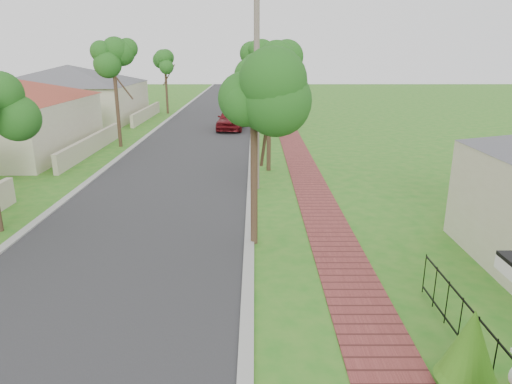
% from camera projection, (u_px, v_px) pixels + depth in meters
% --- Properties ---
extents(road, '(7.00, 120.00, 0.02)m').
position_uv_depth(road, '(189.00, 153.00, 26.37)').
color(road, '#28282B').
rests_on(road, ground).
extents(kerb_right, '(0.30, 120.00, 0.10)m').
position_uv_depth(kerb_right, '(252.00, 153.00, 26.38)').
color(kerb_right, '#9E9E99').
rests_on(kerb_right, ground).
extents(kerb_left, '(0.30, 120.00, 0.10)m').
position_uv_depth(kerb_left, '(126.00, 153.00, 26.36)').
color(kerb_left, '#9E9E99').
rests_on(kerb_left, ground).
extents(sidewalk, '(1.50, 120.00, 0.03)m').
position_uv_depth(sidewalk, '(297.00, 153.00, 26.39)').
color(sidewalk, brown).
rests_on(sidewalk, ground).
extents(street_trees, '(10.70, 37.65, 5.89)m').
position_uv_depth(street_trees, '(201.00, 68.00, 31.59)').
color(street_trees, '#382619').
rests_on(street_trees, ground).
extents(far_house_grey, '(15.56, 15.56, 4.60)m').
position_uv_depth(far_house_grey, '(71.00, 92.00, 39.04)').
color(far_house_grey, beige).
rests_on(far_house_grey, ground).
extents(parked_car_red, '(2.27, 4.83, 1.60)m').
position_uv_depth(parked_car_red, '(231.00, 119.00, 34.27)').
color(parked_car_red, maroon).
rests_on(parked_car_red, ground).
extents(parked_car_white, '(1.62, 4.03, 1.30)m').
position_uv_depth(parked_car_white, '(251.00, 104.00, 45.35)').
color(parked_car_white, silver).
rests_on(parked_car_white, ground).
extents(near_tree, '(1.98, 1.98, 5.08)m').
position_uv_depth(near_tree, '(254.00, 110.00, 12.77)').
color(near_tree, '#382619').
rests_on(near_tree, ground).
extents(utility_pole, '(1.20, 0.24, 8.67)m').
position_uv_depth(utility_pole, '(257.00, 83.00, 18.26)').
color(utility_pole, '#716258').
rests_on(utility_pole, ground).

